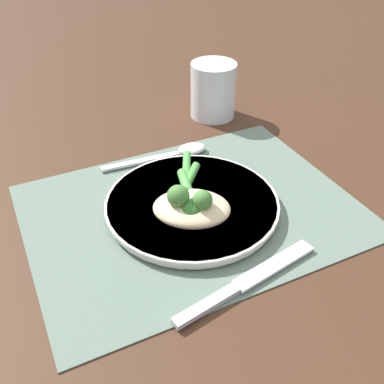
% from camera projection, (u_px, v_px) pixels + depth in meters
% --- Properties ---
extents(ground_plane, '(3.00, 3.00, 0.00)m').
position_uv_depth(ground_plane, '(192.00, 211.00, 0.63)').
color(ground_plane, '#422819').
extents(placemat, '(0.45, 0.34, 0.00)m').
position_uv_depth(placemat, '(192.00, 210.00, 0.63)').
color(placemat, slate).
rests_on(placemat, ground_plane).
extents(plate, '(0.24, 0.24, 0.01)m').
position_uv_depth(plate, '(192.00, 204.00, 0.63)').
color(plate, silver).
rests_on(plate, placemat).
extents(chicken_fillet, '(0.13, 0.12, 0.03)m').
position_uv_depth(chicken_fillet, '(192.00, 208.00, 0.59)').
color(chicken_fillet, beige).
rests_on(chicken_fillet, plate).
extents(pesto_dollop_primary, '(0.03, 0.03, 0.03)m').
position_uv_depth(pesto_dollop_primary, '(178.00, 196.00, 0.57)').
color(pesto_dollop_primary, '#477F38').
rests_on(pesto_dollop_primary, chicken_fillet).
extents(pesto_dollop_secondary, '(0.03, 0.03, 0.03)m').
position_uv_depth(pesto_dollop_secondary, '(203.00, 200.00, 0.57)').
color(pesto_dollop_secondary, '#477F38').
rests_on(pesto_dollop_secondary, chicken_fillet).
extents(broccoli_stalk_front, '(0.06, 0.12, 0.03)m').
position_uv_depth(broccoli_stalk_front, '(193.00, 205.00, 0.59)').
color(broccoli_stalk_front, '#51A847').
rests_on(broccoli_stalk_front, plate).
extents(broccoli_stalk_right, '(0.09, 0.08, 0.02)m').
position_uv_depth(broccoli_stalk_right, '(181.00, 191.00, 0.63)').
color(broccoli_stalk_right, '#51A847').
rests_on(broccoli_stalk_right, plate).
extents(broccoli_stalk_rear, '(0.09, 0.13, 0.03)m').
position_uv_depth(broccoli_stalk_rear, '(184.00, 192.00, 0.62)').
color(broccoli_stalk_rear, '#51A847').
rests_on(broccoli_stalk_rear, plate).
extents(knife, '(0.21, 0.05, 0.01)m').
position_uv_depth(knife, '(246.00, 282.00, 0.52)').
color(knife, silver).
rests_on(knife, placemat).
extents(spoon, '(0.18, 0.04, 0.01)m').
position_uv_depth(spoon, '(180.00, 151.00, 0.75)').
color(spoon, silver).
rests_on(spoon, placemat).
extents(water_glass, '(0.08, 0.08, 0.10)m').
position_uv_depth(water_glass, '(213.00, 90.00, 0.84)').
color(water_glass, silver).
rests_on(water_glass, ground_plane).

